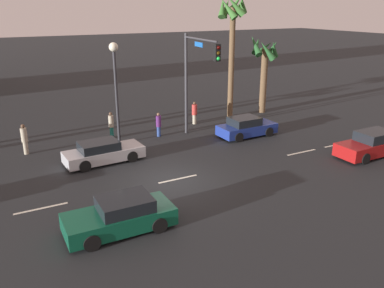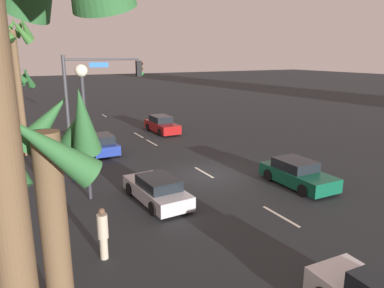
{
  "view_description": "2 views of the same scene",
  "coord_description": "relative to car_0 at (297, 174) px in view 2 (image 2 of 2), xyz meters",
  "views": [
    {
      "loc": [
        -7.72,
        -16.85,
        8.42
      ],
      "look_at": [
        1.41,
        0.29,
        1.66
      ],
      "focal_mm": 37.22,
      "sensor_mm": 36.0,
      "label": 1
    },
    {
      "loc": [
        -17.11,
        10.06,
        6.8
      ],
      "look_at": [
        1.0,
        0.5,
        1.68
      ],
      "focal_mm": 33.63,
      "sensor_mm": 36.0,
      "label": 2
    }
  ],
  "objects": [
    {
      "name": "ground_plane",
      "position": [
        3.7,
        3.34,
        -0.63
      ],
      "size": [
        220.0,
        220.0,
        0.0
      ],
      "primitive_type": "plane",
      "color": "#232628"
    },
    {
      "name": "lane_stripe_2",
      "position": [
        -2.56,
        3.34,
        -0.63
      ],
      "size": [
        2.29,
        0.14,
        0.01
      ],
      "primitive_type": "cube",
      "color": "silver",
      "rests_on": "ground_plane"
    },
    {
      "name": "lane_stripe_3",
      "position": [
        4.14,
        3.34,
        -0.63
      ],
      "size": [
        2.18,
        0.14,
        0.01
      ],
      "primitive_type": "cube",
      "color": "silver",
      "rests_on": "ground_plane"
    },
    {
      "name": "lane_stripe_4",
      "position": [
        12.52,
        3.34,
        -0.63
      ],
      "size": [
        2.19,
        0.14,
        0.01
      ],
      "primitive_type": "cube",
      "color": "silver",
      "rests_on": "ground_plane"
    },
    {
      "name": "lane_stripe_5",
      "position": [
        15.57,
        3.34,
        -0.63
      ],
      "size": [
        2.24,
        0.14,
        0.01
      ],
      "primitive_type": "cube",
      "color": "silver",
      "rests_on": "ground_plane"
    },
    {
      "name": "lane_stripe_6",
      "position": [
        27.11,
        3.34,
        -0.63
      ],
      "size": [
        1.88,
        0.14,
        0.01
      ],
      "primitive_type": "cube",
      "color": "silver",
      "rests_on": "ground_plane"
    },
    {
      "name": "car_0",
      "position": [
        0.0,
        0.0,
        0.0
      ],
      "size": [
        4.28,
        1.98,
        1.36
      ],
      "color": "#0F5138",
      "rests_on": "ground_plane"
    },
    {
      "name": "car_1",
      "position": [
        11.42,
        7.61,
        -0.01
      ],
      "size": [
        4.03,
        1.87,
        1.34
      ],
      "color": "navy",
      "rests_on": "ground_plane"
    },
    {
      "name": "car_3",
      "position": [
        15.77,
        1.06,
        0.04
      ],
      "size": [
        4.49,
        1.81,
        1.46
      ],
      "color": "maroon",
      "rests_on": "ground_plane"
    },
    {
      "name": "car_4",
      "position": [
        1.43,
        7.44,
        -0.04
      ],
      "size": [
        4.48,
        1.99,
        1.26
      ],
      "color": "#B7B7BC",
      "rests_on": "ground_plane"
    },
    {
      "name": "traffic_signal",
      "position": [
        8.06,
        8.69,
        3.91
      ],
      "size": [
        0.54,
        4.71,
        6.77
      ],
      "color": "#38383D",
      "rests_on": "ground_plane"
    },
    {
      "name": "streetlamp",
      "position": [
        3.28,
        10.17,
        3.81
      ],
      "size": [
        0.56,
        0.56,
        6.37
      ],
      "color": "#2D2D33",
      "rests_on": "ground_plane"
    },
    {
      "name": "pedestrian_0",
      "position": [
        6.13,
        10.36,
        0.23
      ],
      "size": [
        0.5,
        0.5,
        1.64
      ],
      "color": "#2D478C",
      "rests_on": "ground_plane"
    },
    {
      "name": "pedestrian_1",
      "position": [
        -2.28,
        10.92,
        0.35
      ],
      "size": [
        0.4,
        0.4,
        1.86
      ],
      "color": "#B2A58C",
      "rests_on": "ground_plane"
    },
    {
      "name": "pedestrian_2",
      "position": [
        9.7,
        11.86,
        0.26
      ],
      "size": [
        0.54,
        0.54,
        1.7
      ],
      "color": "#B2A58C",
      "rests_on": "ground_plane"
    },
    {
      "name": "pedestrian_3",
      "position": [
        3.22,
        11.59,
        0.3
      ],
      "size": [
        0.41,
        0.41,
        1.76
      ],
      "color": "#1E7266",
      "rests_on": "ground_plane"
    },
    {
      "name": "palm_tree_0",
      "position": [
        -6.47,
        12.82,
        3.83
      ],
      "size": [
        2.32,
        2.36,
        6.42
      ],
      "color": "brown",
      "rests_on": "ground_plane"
    },
    {
      "name": "palm_tree_1",
      "position": [
        16.31,
        12.33,
        3.72
      ],
      "size": [
        2.54,
        2.7,
        6.35
      ],
      "color": "brown",
      "rests_on": "ground_plane"
    },
    {
      "name": "palm_tree_2",
      "position": [
        13.17,
        12.37,
        6.43
      ],
      "size": [
        2.68,
        2.67,
        9.37
      ],
      "color": "brown",
      "rests_on": "ground_plane"
    }
  ]
}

